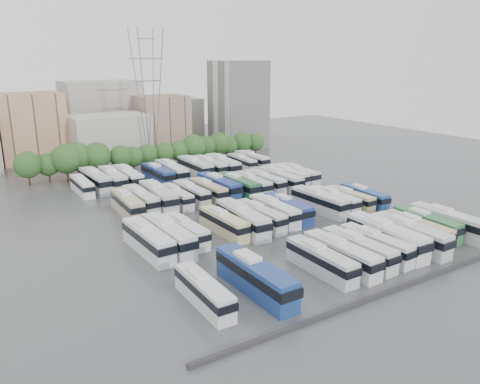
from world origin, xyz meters
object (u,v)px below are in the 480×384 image
bus_r0_s10 (409,234)px  bus_r1_s8 (288,208)px  bus_r2_s11 (280,179)px  bus_r2_s3 (158,196)px  bus_r0_s7 (358,249)px  bus_r0_s13 (449,222)px  bus_r1_s12 (349,198)px  bus_r1_s2 (186,230)px  bus_r3_s0 (82,186)px  bus_r3_s8 (195,167)px  bus_r2_s7 (219,186)px  bus_r0_s8 (376,244)px  bus_r1_s5 (242,218)px  bus_r0_s0 (204,291)px  bus_r3_s6 (172,171)px  bus_r1_s6 (260,216)px  bus_r2_s8 (237,185)px  apartment_tower (238,104)px  bus_r3_s1 (95,180)px  bus_r2_s9 (252,184)px  bus_r1_s10 (319,201)px  bus_r3_s2 (113,179)px  bus_r0_s2 (255,276)px  bus_r3_s3 (128,177)px  bus_r2_s12 (287,176)px  bus_r0_s9 (386,236)px  bus_r3_s10 (223,165)px  bus_r2_s1 (127,204)px  bus_r2_s2 (141,199)px  bus_r2_s13 (298,174)px  bus_r3_s12 (242,162)px  bus_r0_s12 (426,224)px  bus_r1_s7 (274,211)px  bus_r2_s10 (264,181)px  bus_r2_s5 (191,193)px  bus_r2_s4 (176,196)px  bus_r1_s0 (148,240)px

bus_r0_s10 → bus_r1_s8: bearing=108.5°
bus_r2_s11 → bus_r2_s3: bearing=175.2°
bus_r0_s7 → bus_r0_s13: 19.48m
bus_r1_s12 → bus_r1_s2: bearing=176.0°
bus_r3_s0 → bus_r3_s8: bus_r3_s8 is taller
bus_r3_s0 → bus_r2_s7: bearing=-35.4°
bus_r0_s8 → bus_r1_s5: bearing=116.5°
bus_r0_s0 → bus_r3_s6: size_ratio=0.81×
bus_r1_s6 → bus_r2_s8: 18.84m
apartment_tower → bus_r3_s1: size_ratio=1.92×
bus_r1_s5 → bus_r2_s3: bus_r2_s3 is taller
bus_r2_s9 → bus_r3_s0: (-29.64, 17.78, -0.16)m
bus_r1_s2 → bus_r1_s10: bus_r1_s10 is taller
bus_r1_s5 → bus_r3_s2: size_ratio=1.00×
bus_r0_s2 → bus_r3_s2: size_ratio=1.01×
bus_r1_s2 → bus_r3_s3: size_ratio=0.85×
bus_r0_s10 → bus_r2_s12: bearing=79.3°
bus_r0_s9 → bus_r2_s3: size_ratio=1.01×
bus_r2_s7 → bus_r3_s2: bus_r3_s2 is taller
bus_r1_s8 → bus_r2_s7: size_ratio=0.90×
bus_r3_s6 → bus_r1_s12: bearing=-59.5°
bus_r3_s10 → bus_r1_s10: bearing=-87.3°
apartment_tower → bus_r1_s8: size_ratio=2.21×
bus_r2_s1 → bus_r2_s2: (3.05, 1.39, -0.03)m
bus_r0_s13 → bus_r2_s13: 37.54m
bus_r2_s8 → bus_r3_s8: bearing=87.3°
bus_r3_s2 → bus_r3_s12: bus_r3_s2 is taller
apartment_tower → bus_r2_s13: bearing=-105.6°
bus_r2_s2 → bus_r2_s7: bus_r2_s7 is taller
bus_r0_s12 → bus_r1_s7: size_ratio=0.97×
bus_r0_s10 → bus_r2_s9: (-3.39, 36.33, -0.16)m
bus_r3_s8 → bus_r3_s10: 6.77m
bus_r1_s5 → bus_r2_s10: bus_r1_s5 is taller
bus_r2_s5 → bus_r1_s2: bearing=-121.3°
bus_r2_s5 → bus_r1_s5: bearing=-92.9°
bus_r3_s10 → bus_r1_s5: bearing=-112.9°
bus_r2_s12 → bus_r3_s2: 37.43m
bus_r2_s5 → bus_r2_s9: size_ratio=0.95×
bus_r2_s4 → bus_r2_s13: (29.84, 0.94, 0.17)m
bus_r2_s13 → bus_r3_s12: bus_r2_s13 is taller
bus_r2_s4 → bus_r2_s5: bus_r2_s5 is taller
bus_r0_s0 → bus_r2_s12: bus_r2_s12 is taller
apartment_tower → bus_r1_s10: size_ratio=2.04×
bus_r1_s12 → bus_r2_s5: size_ratio=0.96×
apartment_tower → bus_r2_s3: bearing=-135.2°
bus_r0_s12 → bus_r3_s12: bus_r0_s12 is taller
bus_r1_s0 → bus_r2_s12: (39.63, 19.36, -0.08)m
bus_r1_s5 → bus_r2_s4: bearing=103.1°
bus_r1_s0 → bus_r3_s8: 45.39m
bus_r1_s5 → bus_r1_s0: bearing=-175.5°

